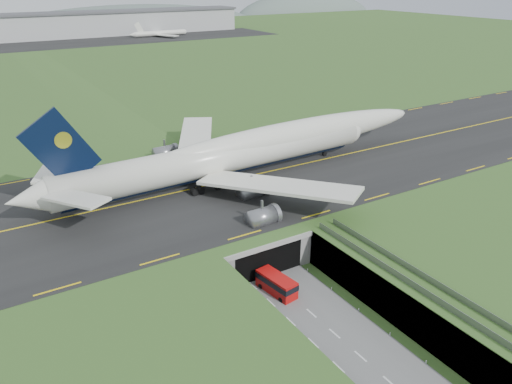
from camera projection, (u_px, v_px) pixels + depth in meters
ground at (299, 303)px, 71.85m from camera, size 900.00×900.00×0.00m
airfield_deck at (300, 286)px, 70.65m from camera, size 800.00×800.00×6.00m
trench_road at (332, 332)px, 65.94m from camera, size 12.00×75.00×0.20m
taxiway at (199, 188)px, 95.24m from camera, size 800.00×44.00×0.18m
tunnel_portal at (241, 235)px, 83.59m from camera, size 17.00×22.30×6.00m
guideway at (468, 320)px, 59.99m from camera, size 3.00×53.00×7.05m
jumbo_jet at (250, 150)px, 99.59m from camera, size 90.64×58.98×19.52m
shuttle_tram at (277, 284)px, 73.62m from camera, size 3.55×7.11×2.80m
cargo_terminal at (8, 27)px, 300.56m from camera, size 320.00×67.00×15.60m
distant_hills at (73, 33)px, 440.67m from camera, size 700.00×91.00×60.00m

